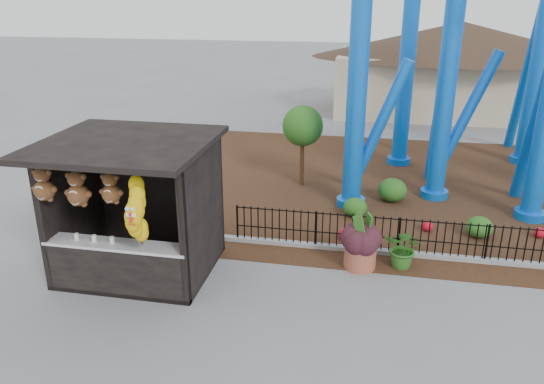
% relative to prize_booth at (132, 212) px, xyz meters
% --- Properties ---
extents(ground, '(120.00, 120.00, 0.00)m').
position_rel_prize_booth_xyz_m(ground, '(3.00, -0.92, -1.52)').
color(ground, slate).
rests_on(ground, ground).
extents(mulch_bed, '(18.00, 12.00, 0.02)m').
position_rel_prize_booth_xyz_m(mulch_bed, '(7.00, 7.08, -1.51)').
color(mulch_bed, '#331E11').
rests_on(mulch_bed, ground).
extents(curb, '(18.00, 0.18, 0.12)m').
position_rel_prize_booth_xyz_m(curb, '(7.00, 2.08, -1.46)').
color(curb, gray).
rests_on(curb, ground).
extents(prize_booth, '(3.50, 3.40, 3.12)m').
position_rel_prize_booth_xyz_m(prize_booth, '(0.00, 0.00, 0.00)').
color(prize_booth, black).
rests_on(prize_booth, ground).
extents(picket_fence, '(12.20, 0.06, 1.00)m').
position_rel_prize_booth_xyz_m(picket_fence, '(7.90, 2.08, -1.02)').
color(picket_fence, black).
rests_on(picket_fence, ground).
extents(terracotta_planter, '(0.85, 0.85, 0.62)m').
position_rel_prize_booth_xyz_m(terracotta_planter, '(4.92, 1.31, -1.21)').
color(terracotta_planter, '#984D37').
rests_on(terracotta_planter, ground).
extents(planter_foliage, '(0.70, 0.70, 0.64)m').
position_rel_prize_booth_xyz_m(planter_foliage, '(4.92, 1.31, -0.58)').
color(planter_foliage, black).
rests_on(planter_foliage, terracotta_planter).
extents(potted_plant, '(1.09, 1.02, 0.97)m').
position_rel_prize_booth_xyz_m(potted_plant, '(5.90, 1.51, -1.04)').
color(potted_plant, '#285719').
rests_on(potted_plant, ground).
extents(landscaping, '(8.52, 3.54, 0.70)m').
position_rel_prize_booth_xyz_m(landscaping, '(6.94, 4.70, -1.22)').
color(landscaping, '#245418').
rests_on(landscaping, mulch_bed).
extents(pavilion, '(15.00, 15.00, 4.80)m').
position_rel_prize_booth_xyz_m(pavilion, '(9.00, 19.08, 1.54)').
color(pavilion, '#BFAD8C').
rests_on(pavilion, ground).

